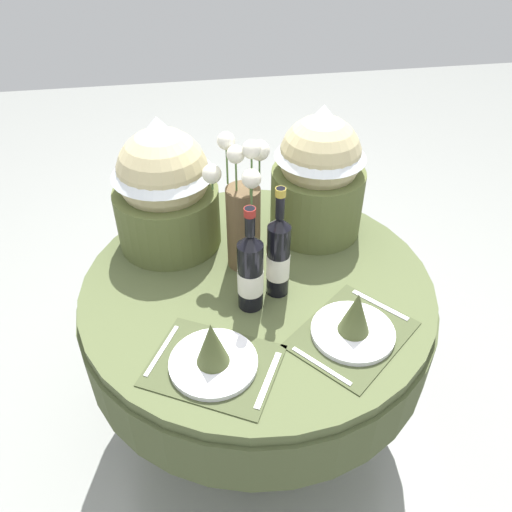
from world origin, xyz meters
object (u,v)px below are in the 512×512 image
place_setting_left (213,354)px  gift_tub_back_left (164,181)px  wine_bottle_left (278,256)px  wine_bottle_rear (250,271)px  place_setting_right (354,323)px  flower_vase (243,211)px  gift_tub_back_right (319,169)px  dining_table (257,313)px

place_setting_left → gift_tub_back_left: (-0.09, 0.59, 0.19)m
wine_bottle_left → wine_bottle_rear: wine_bottle_left is taller
place_setting_left → place_setting_right: size_ratio=0.99×
place_setting_right → flower_vase: 0.48m
wine_bottle_left → gift_tub_back_right: size_ratio=0.80×
wine_bottle_rear → gift_tub_back_left: size_ratio=0.76×
place_setting_right → wine_bottle_rear: size_ratio=1.22×
dining_table → place_setting_right: place_setting_right is taller
wine_bottle_left → gift_tub_back_right: (0.20, 0.31, 0.11)m
gift_tub_back_left → place_setting_left: bearing=-81.1°
wine_bottle_left → wine_bottle_rear: (-0.09, -0.05, -0.01)m
place_setting_left → gift_tub_back_left: 0.63m
place_setting_left → gift_tub_back_right: size_ratio=0.90×
place_setting_right → wine_bottle_rear: bearing=147.6°
place_setting_left → wine_bottle_left: size_ratio=1.13×
place_setting_right → flower_vase: bearing=124.7°
dining_table → gift_tub_back_right: 0.53m
wine_bottle_rear → gift_tub_back_left: gift_tub_back_left is taller
place_setting_left → wine_bottle_left: 0.36m
place_setting_right → flower_vase: flower_vase is taller
place_setting_right → gift_tub_back_right: (0.02, 0.53, 0.20)m
gift_tub_back_right → wine_bottle_rear: bearing=-129.1°
place_setting_right → wine_bottle_rear: 0.33m
dining_table → gift_tub_back_left: 0.54m
flower_vase → gift_tub_back_left: bearing=144.8°
flower_vase → gift_tub_back_right: size_ratio=0.97×
place_setting_left → wine_bottle_left: bearing=49.5°
place_setting_left → place_setting_right: (0.40, 0.05, 0.00)m
wine_bottle_left → flower_vase: bearing=117.9°
wine_bottle_left → gift_tub_back_left: gift_tub_back_left is taller
flower_vase → place_setting_right: bearing=-55.3°
dining_table → wine_bottle_left: wine_bottle_left is taller
wine_bottle_rear → gift_tub_back_left: (-0.23, 0.37, 0.11)m
place_setting_right → gift_tub_back_left: (-0.50, 0.54, 0.19)m
place_setting_right → gift_tub_back_left: bearing=132.5°
gift_tub_back_left → gift_tub_back_right: size_ratio=0.98×
dining_table → flower_vase: size_ratio=2.53×
dining_table → place_setting_left: 0.42m
dining_table → wine_bottle_rear: size_ratio=3.29×
flower_vase → wine_bottle_rear: (-0.01, -0.20, -0.08)m
flower_vase → wine_bottle_rear: 0.22m
flower_vase → gift_tub_back_right: 0.33m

